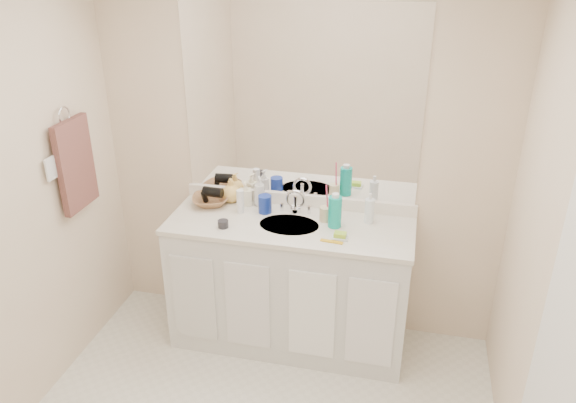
% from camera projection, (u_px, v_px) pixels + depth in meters
% --- Properties ---
extents(wall_back, '(2.60, 0.02, 2.40)m').
position_uv_depth(wall_back, '(300.00, 159.00, 3.56)').
color(wall_back, beige).
rests_on(wall_back, floor).
extents(wall_right, '(0.02, 2.60, 2.40)m').
position_uv_depth(wall_right, '(561.00, 305.00, 2.14)').
color(wall_right, beige).
rests_on(wall_right, floor).
extents(vanity_cabinet, '(1.50, 0.55, 0.85)m').
position_uv_depth(vanity_cabinet, '(290.00, 285.00, 3.64)').
color(vanity_cabinet, silver).
rests_on(vanity_cabinet, floor).
extents(countertop, '(1.52, 0.57, 0.03)m').
position_uv_depth(countertop, '(290.00, 225.00, 3.46)').
color(countertop, silver).
rests_on(countertop, vanity_cabinet).
extents(backsplash, '(1.52, 0.03, 0.08)m').
position_uv_depth(backsplash, '(299.00, 200.00, 3.66)').
color(backsplash, white).
rests_on(backsplash, countertop).
extents(sink_basin, '(0.37, 0.37, 0.02)m').
position_uv_depth(sink_basin, '(289.00, 226.00, 3.44)').
color(sink_basin, beige).
rests_on(sink_basin, countertop).
extents(faucet, '(0.02, 0.02, 0.11)m').
position_uv_depth(faucet, '(296.00, 204.00, 3.57)').
color(faucet, silver).
rests_on(faucet, countertop).
extents(mirror, '(1.48, 0.01, 1.20)m').
position_uv_depth(mirror, '(300.00, 104.00, 3.40)').
color(mirror, white).
rests_on(mirror, wall_back).
extents(blue_mug, '(0.10, 0.10, 0.12)m').
position_uv_depth(blue_mug, '(265.00, 204.00, 3.56)').
color(blue_mug, navy).
rests_on(blue_mug, countertop).
extents(tan_cup, '(0.09, 0.09, 0.09)m').
position_uv_depth(tan_cup, '(325.00, 214.00, 3.46)').
color(tan_cup, beige).
rests_on(tan_cup, countertop).
extents(toothbrush, '(0.02, 0.04, 0.19)m').
position_uv_depth(toothbrush, '(327.00, 199.00, 3.42)').
color(toothbrush, '#F5406E').
rests_on(toothbrush, tan_cup).
extents(mouthwash_bottle, '(0.10, 0.10, 0.19)m').
position_uv_depth(mouthwash_bottle, '(335.00, 212.00, 3.37)').
color(mouthwash_bottle, '#0EA998').
rests_on(mouthwash_bottle, countertop).
extents(clear_pump_bottle, '(0.06, 0.06, 0.16)m').
position_uv_depth(clear_pump_bottle, '(369.00, 211.00, 3.43)').
color(clear_pump_bottle, white).
rests_on(clear_pump_bottle, countertop).
extents(soap_dish, '(0.10, 0.08, 0.01)m').
position_uv_depth(soap_dish, '(340.00, 237.00, 3.27)').
color(soap_dish, white).
rests_on(soap_dish, countertop).
extents(green_soap, '(0.07, 0.05, 0.03)m').
position_uv_depth(green_soap, '(340.00, 235.00, 3.27)').
color(green_soap, '#A1D133').
rests_on(green_soap, soap_dish).
extents(orange_comb, '(0.13, 0.04, 0.01)m').
position_uv_depth(orange_comb, '(332.00, 242.00, 3.24)').
color(orange_comb, gold).
rests_on(orange_comb, countertop).
extents(dark_jar, '(0.08, 0.08, 0.05)m').
position_uv_depth(dark_jar, '(223.00, 224.00, 3.39)').
color(dark_jar, '#242328').
rests_on(dark_jar, countertop).
extents(extra_white_bottle, '(0.06, 0.06, 0.15)m').
position_uv_depth(extra_white_bottle, '(240.00, 201.00, 3.56)').
color(extra_white_bottle, white).
rests_on(extra_white_bottle, countertop).
extents(soap_bottle_white, '(0.10, 0.10, 0.20)m').
position_uv_depth(soap_bottle_white, '(260.00, 191.00, 3.64)').
color(soap_bottle_white, silver).
rests_on(soap_bottle_white, countertop).
extents(soap_bottle_cream, '(0.09, 0.09, 0.16)m').
position_uv_depth(soap_bottle_cream, '(246.00, 193.00, 3.66)').
color(soap_bottle_cream, '#FFF5CF').
rests_on(soap_bottle_cream, countertop).
extents(soap_bottle_yellow, '(0.17, 0.17, 0.16)m').
position_uv_depth(soap_bottle_yellow, '(231.00, 190.00, 3.70)').
color(soap_bottle_yellow, '#FBC761').
rests_on(soap_bottle_yellow, countertop).
extents(wicker_basket, '(0.30, 0.30, 0.06)m').
position_uv_depth(wicker_basket, '(211.00, 200.00, 3.68)').
color(wicker_basket, brown).
rests_on(wicker_basket, countertop).
extents(hair_dryer, '(0.14, 0.08, 0.07)m').
position_uv_depth(hair_dryer, '(213.00, 192.00, 3.65)').
color(hair_dryer, black).
rests_on(hair_dryer, wicker_basket).
extents(towel_ring, '(0.01, 0.11, 0.11)m').
position_uv_depth(towel_ring, '(64.00, 115.00, 3.21)').
color(towel_ring, silver).
rests_on(towel_ring, wall_left).
extents(hand_towel, '(0.04, 0.32, 0.55)m').
position_uv_depth(hand_towel, '(76.00, 165.00, 3.33)').
color(hand_towel, '#4C2C29').
rests_on(hand_towel, towel_ring).
extents(switch_plate, '(0.01, 0.08, 0.13)m').
position_uv_depth(switch_plate, '(51.00, 169.00, 3.14)').
color(switch_plate, white).
rests_on(switch_plate, wall_left).
extents(door, '(0.02, 0.82, 2.00)m').
position_uv_depth(door, '(562.00, 401.00, 1.97)').
color(door, white).
rests_on(door, floor).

